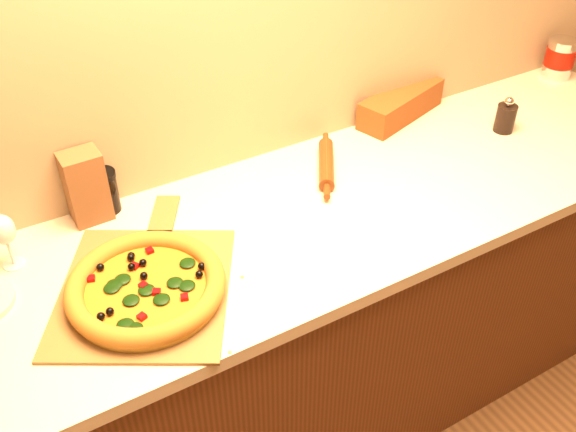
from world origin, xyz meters
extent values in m
plane|color=#9E8460|center=(0.00, 1.75, 1.35)|extent=(4.00, 0.00, 4.00)
cube|color=#48290F|center=(0.00, 1.43, 0.43)|extent=(2.80, 0.65, 0.86)
cube|color=beige|center=(0.00, 1.43, 0.88)|extent=(2.84, 0.68, 0.04)
cube|color=brown|center=(-0.42, 1.36, 0.90)|extent=(0.56, 0.58, 0.01)
cube|color=brown|center=(-0.27, 1.61, 0.90)|extent=(0.15, 0.18, 0.01)
cylinder|color=#B3842C|center=(-0.42, 1.34, 0.92)|extent=(0.35, 0.35, 0.02)
cylinder|color=orange|center=(-0.42, 1.34, 0.93)|extent=(0.29, 0.29, 0.01)
torus|color=brown|center=(-0.42, 1.34, 0.94)|extent=(0.37, 0.37, 0.05)
ellipsoid|color=black|center=(-0.36, 1.37, 0.94)|extent=(0.04, 0.04, 0.01)
sphere|color=black|center=(-0.46, 1.32, 0.94)|extent=(0.02, 0.02, 0.02)
cube|color=#820407|center=(-0.40, 1.29, 0.94)|extent=(0.02, 0.02, 0.01)
cylinder|color=black|center=(-0.59, 1.28, 0.90)|extent=(0.03, 0.03, 0.01)
cylinder|color=black|center=(0.86, 1.48, 0.95)|extent=(0.06, 0.06, 0.09)
sphere|color=silver|center=(0.86, 1.48, 1.01)|extent=(0.03, 0.03, 0.03)
cylinder|color=#57290E|center=(0.23, 1.58, 0.92)|extent=(0.16, 0.22, 0.05)
cylinder|color=#57290E|center=(0.31, 1.69, 0.92)|extent=(0.04, 0.05, 0.02)
cylinder|color=#57290E|center=(0.16, 1.46, 0.92)|extent=(0.04, 0.05, 0.02)
cylinder|color=silver|center=(1.32, 1.67, 0.97)|extent=(0.10, 0.10, 0.15)
cylinder|color=#971005|center=(1.32, 1.67, 0.98)|extent=(0.11, 0.11, 0.07)
cube|color=brown|center=(0.63, 1.73, 0.95)|extent=(0.36, 0.21, 0.09)
cylinder|color=silver|center=(-0.67, 1.62, 0.90)|extent=(0.05, 0.05, 0.00)
cylinder|color=silver|center=(-0.67, 1.62, 0.94)|extent=(0.01, 0.01, 0.07)
ellipsoid|color=silver|center=(-0.67, 1.62, 1.01)|extent=(0.06, 0.06, 0.08)
cube|color=brown|center=(-0.44, 1.70, 1.00)|extent=(0.10, 0.08, 0.20)
cylinder|color=black|center=(-0.39, 1.72, 0.95)|extent=(0.07, 0.07, 0.11)
cylinder|color=black|center=(-0.39, 1.72, 1.02)|extent=(0.08, 0.08, 0.01)
camera|label=1|loc=(-0.67, 0.25, 1.98)|focal=40.00mm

